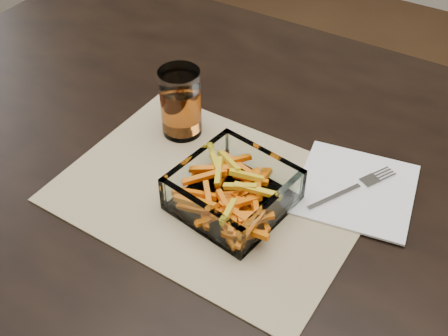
{
  "coord_description": "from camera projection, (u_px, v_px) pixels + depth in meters",
  "views": [
    {
      "loc": [
        0.25,
        -0.6,
        1.37
      ],
      "look_at": [
        -0.07,
        -0.07,
        0.78
      ],
      "focal_mm": 45.0,
      "sensor_mm": 36.0,
      "label": 1
    }
  ],
  "objects": [
    {
      "name": "fork",
      "position": [
        355.0,
        188.0,
        0.86
      ],
      "size": [
        0.09,
        0.15,
        0.0
      ],
      "rotation": [
        0.0,
        0.0,
        -0.5
      ],
      "color": "silver",
      "rests_on": "napkin"
    },
    {
      "name": "glass_bowl",
      "position": [
        233.0,
        192.0,
        0.82
      ],
      "size": [
        0.17,
        0.17,
        0.06
      ],
      "rotation": [
        0.0,
        0.0,
        -0.16
      ],
      "color": "white",
      "rests_on": "placemat"
    },
    {
      "name": "placemat",
      "position": [
        212.0,
        192.0,
        0.86
      ],
      "size": [
        0.46,
        0.34,
        0.0
      ],
      "primitive_type": "cube",
      "rotation": [
        0.0,
        0.0,
        -0.03
      ],
      "color": "tan",
      "rests_on": "dining_table"
    },
    {
      "name": "dining_table",
      "position": [
        282.0,
        212.0,
        0.95
      ],
      "size": [
        1.6,
        0.9,
        0.75
      ],
      "color": "black",
      "rests_on": "ground"
    },
    {
      "name": "napkin",
      "position": [
        355.0,
        189.0,
        0.86
      ],
      "size": [
        0.2,
        0.2,
        0.0
      ],
      "primitive_type": "cube",
      "rotation": [
        0.0,
        0.0,
        0.17
      ],
      "color": "white",
      "rests_on": "placemat"
    },
    {
      "name": "tumbler",
      "position": [
        181.0,
        105.0,
        0.93
      ],
      "size": [
        0.07,
        0.07,
        0.12
      ],
      "color": "white",
      "rests_on": "placemat"
    }
  ]
}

